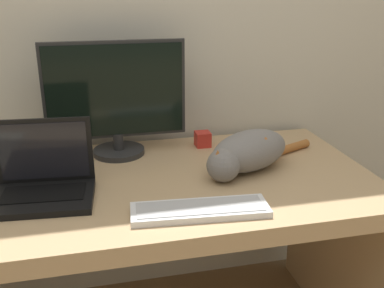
{
  "coord_description": "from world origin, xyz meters",
  "views": [
    {
      "loc": [
        -0.16,
        -0.99,
        1.35
      ],
      "look_at": [
        0.15,
        0.35,
        0.85
      ],
      "focal_mm": 42.0,
      "sensor_mm": 36.0,
      "label": 1
    }
  ],
  "objects_px": {
    "external_keyboard": "(200,210)",
    "cat": "(247,151)",
    "monitor": "(116,99)",
    "laptop": "(43,183)"
  },
  "relations": [
    {
      "from": "laptop",
      "to": "cat",
      "type": "distance_m",
      "value": 0.68
    },
    {
      "from": "monitor",
      "to": "cat",
      "type": "relative_size",
      "value": 1.07
    },
    {
      "from": "external_keyboard",
      "to": "laptop",
      "type": "bearing_deg",
      "value": 159.52
    },
    {
      "from": "monitor",
      "to": "cat",
      "type": "xyz_separation_m",
      "value": [
        0.43,
        -0.27,
        -0.15
      ]
    },
    {
      "from": "external_keyboard",
      "to": "cat",
      "type": "relative_size",
      "value": 0.83
    },
    {
      "from": "laptop",
      "to": "cat",
      "type": "height_order",
      "value": "laptop"
    },
    {
      "from": "monitor",
      "to": "cat",
      "type": "bearing_deg",
      "value": -31.87
    },
    {
      "from": "laptop",
      "to": "external_keyboard",
      "type": "relative_size",
      "value": 0.78
    },
    {
      "from": "laptop",
      "to": "cat",
      "type": "bearing_deg",
      "value": 9.27
    },
    {
      "from": "laptop",
      "to": "monitor",
      "type": "bearing_deg",
      "value": 56.42
    }
  ]
}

